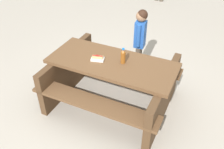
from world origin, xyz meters
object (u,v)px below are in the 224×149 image
object	(u,v)px
soda_bottle	(123,56)
hotdog_tray	(98,58)
child_in_coat	(140,34)
picnic_table	(112,79)

from	to	relation	value
soda_bottle	hotdog_tray	xyz separation A→B (m)	(0.36, 0.06, -0.07)
child_in_coat	hotdog_tray	bearing A→B (deg)	68.84
hotdog_tray	child_in_coat	bearing A→B (deg)	-111.16
picnic_table	child_in_coat	size ratio (longest dim) A/B	1.61
soda_bottle	child_in_coat	size ratio (longest dim) A/B	0.19
picnic_table	hotdog_tray	world-z (taller)	hotdog_tray
soda_bottle	child_in_coat	world-z (taller)	child_in_coat
soda_bottle	picnic_table	bearing A→B (deg)	8.56
picnic_table	soda_bottle	world-z (taller)	soda_bottle
picnic_table	soda_bottle	xyz separation A→B (m)	(-0.15, -0.02, 0.41)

